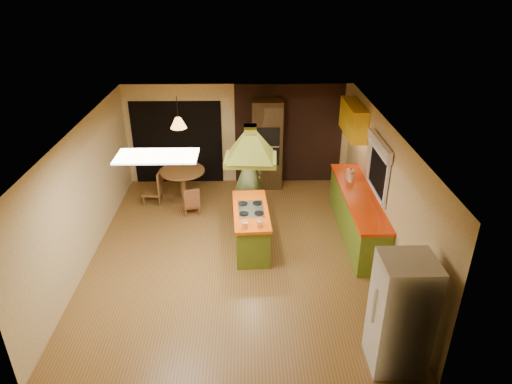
{
  "coord_description": "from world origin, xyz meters",
  "views": [
    {
      "loc": [
        0.24,
        -7.45,
        5.01
      ],
      "look_at": [
        0.39,
        0.26,
        1.15
      ],
      "focal_mm": 32.0,
      "sensor_mm": 36.0,
      "label": 1
    }
  ],
  "objects_px": {
    "man": "(248,176)",
    "refrigerator": "(401,314)",
    "wall_oven": "(267,144)",
    "canister_large": "(350,175)",
    "dining_table": "(183,179)",
    "kitchen_island": "(251,228)"
  },
  "relations": [
    {
      "from": "man",
      "to": "dining_table",
      "type": "relative_size",
      "value": 1.93
    },
    {
      "from": "kitchen_island",
      "to": "man",
      "type": "height_order",
      "value": "man"
    },
    {
      "from": "man",
      "to": "dining_table",
      "type": "bearing_deg",
      "value": -51.93
    },
    {
      "from": "canister_large",
      "to": "wall_oven",
      "type": "bearing_deg",
      "value": 135.0
    },
    {
      "from": "wall_oven",
      "to": "refrigerator",
      "type": "bearing_deg",
      "value": -74.86
    },
    {
      "from": "canister_large",
      "to": "man",
      "type": "bearing_deg",
      "value": 177.81
    },
    {
      "from": "man",
      "to": "canister_large",
      "type": "relative_size",
      "value": 8.45
    },
    {
      "from": "kitchen_island",
      "to": "canister_large",
      "type": "relative_size",
      "value": 7.13
    },
    {
      "from": "man",
      "to": "wall_oven",
      "type": "bearing_deg",
      "value": -128.78
    },
    {
      "from": "kitchen_island",
      "to": "canister_large",
      "type": "xyz_separation_m",
      "value": [
        2.11,
        1.09,
        0.62
      ]
    },
    {
      "from": "man",
      "to": "refrigerator",
      "type": "relative_size",
      "value": 1.16
    },
    {
      "from": "wall_oven",
      "to": "canister_large",
      "type": "xyz_separation_m",
      "value": [
        1.69,
        -1.69,
        -0.06
      ]
    },
    {
      "from": "man",
      "to": "canister_large",
      "type": "height_order",
      "value": "man"
    },
    {
      "from": "kitchen_island",
      "to": "refrigerator",
      "type": "xyz_separation_m",
      "value": [
        1.96,
        -2.98,
        0.44
      ]
    },
    {
      "from": "man",
      "to": "wall_oven",
      "type": "xyz_separation_m",
      "value": [
        0.47,
        1.61,
        0.11
      ]
    },
    {
      "from": "man",
      "to": "wall_oven",
      "type": "relative_size",
      "value": 0.9
    },
    {
      "from": "dining_table",
      "to": "wall_oven",
      "type": "bearing_deg",
      "value": 20.85
    },
    {
      "from": "man",
      "to": "refrigerator",
      "type": "bearing_deg",
      "value": 93.29
    },
    {
      "from": "kitchen_island",
      "to": "man",
      "type": "distance_m",
      "value": 1.31
    },
    {
      "from": "man",
      "to": "canister_large",
      "type": "distance_m",
      "value": 2.16
    },
    {
      "from": "kitchen_island",
      "to": "wall_oven",
      "type": "relative_size",
      "value": 0.76
    },
    {
      "from": "refrigerator",
      "to": "canister_large",
      "type": "relative_size",
      "value": 7.31
    }
  ]
}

